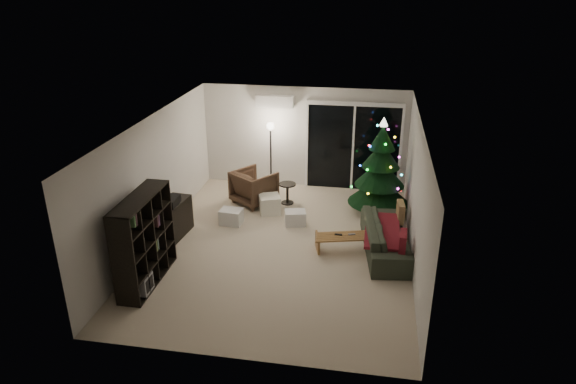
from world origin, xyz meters
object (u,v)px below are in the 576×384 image
media_cabinet (170,221)px  christmas_tree (380,167)px  sofa (387,237)px  coffee_table (346,244)px  armchair (254,187)px  bookshelf (133,239)px

media_cabinet → christmas_tree: 4.61m
christmas_tree → sofa: bearing=-83.9°
media_cabinet → sofa: size_ratio=0.56×
coffee_table → media_cabinet: bearing=165.2°
media_cabinet → coffee_table: bearing=5.6°
sofa → coffee_table: size_ratio=1.81×
coffee_table → christmas_tree: size_ratio=0.53×
media_cabinet → armchair: size_ratio=1.36×
media_cabinet → armchair: (1.26, 1.99, 0.03)m
armchair → christmas_tree: christmas_tree is taller
bookshelf → media_cabinet: (0.00, 1.56, -0.43)m
armchair → coffee_table: bearing=174.0°
coffee_table → christmas_tree: bearing=58.5°
coffee_table → christmas_tree: (0.58, 1.94, 0.91)m
media_cabinet → christmas_tree: bearing=30.9°
bookshelf → media_cabinet: bearing=78.4°
bookshelf → coffee_table: size_ratio=1.38×
media_cabinet → coffee_table: 3.54m
sofa → armchair: bearing=51.9°
armchair → media_cabinet: bearing=92.9°
media_cabinet → armchair: armchair is taller
armchair → sofa: bearing=-175.5°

